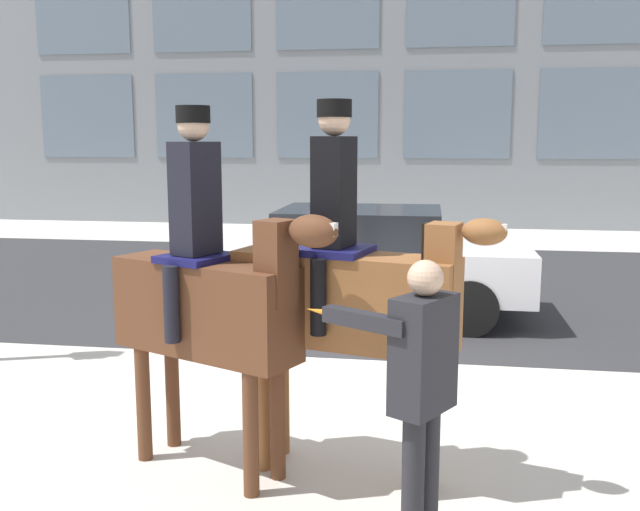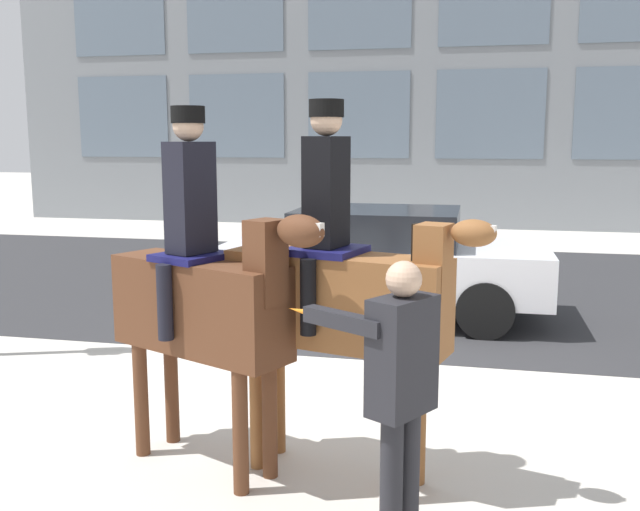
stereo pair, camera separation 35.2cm
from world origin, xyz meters
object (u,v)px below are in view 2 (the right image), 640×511
(mounted_horse_companion, at_px, (339,291))
(street_car_near_lane, at_px, (383,259))
(pedestrian_bystander, at_px, (399,389))
(mounted_horse_lead, at_px, (204,294))

(mounted_horse_companion, height_order, street_car_near_lane, mounted_horse_companion)
(pedestrian_bystander, bearing_deg, mounted_horse_companion, -30.90)
(mounted_horse_lead, height_order, pedestrian_bystander, mounted_horse_lead)
(mounted_horse_lead, xyz_separation_m, pedestrian_bystander, (1.51, -0.93, -0.27))
(pedestrian_bystander, relative_size, street_car_near_lane, 0.41)
(mounted_horse_lead, distance_m, pedestrian_bystander, 1.80)
(mounted_horse_lead, xyz_separation_m, street_car_near_lane, (0.68, 4.90, -0.53))
(mounted_horse_lead, height_order, mounted_horse_companion, mounted_horse_companion)
(mounted_horse_companion, height_order, pedestrian_bystander, mounted_horse_companion)
(street_car_near_lane, bearing_deg, mounted_horse_companion, -86.38)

